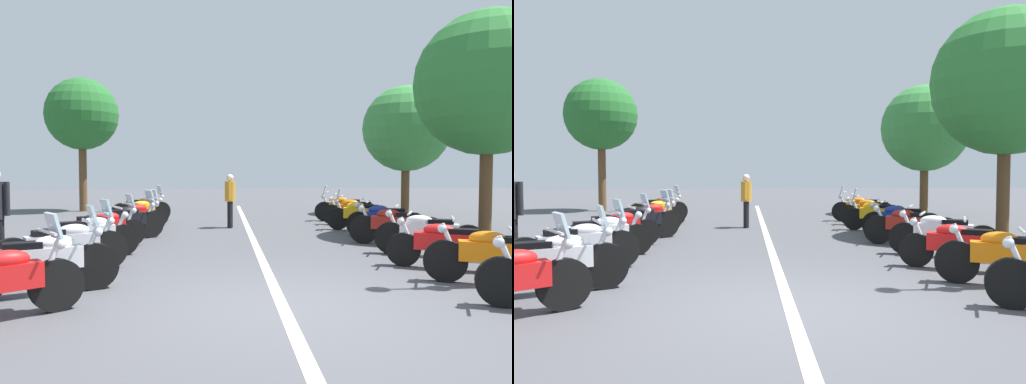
% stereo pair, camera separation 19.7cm
% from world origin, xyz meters
% --- Properties ---
extents(ground_plane, '(80.00, 80.00, 0.00)m').
position_xyz_m(ground_plane, '(0.00, 0.00, 0.00)').
color(ground_plane, '#4C4C51').
extents(lane_centre_stripe, '(23.64, 0.16, 0.01)m').
position_xyz_m(lane_centre_stripe, '(5.47, 0.00, 0.00)').
color(lane_centre_stripe, beige).
rests_on(lane_centre_stripe, ground_plane).
extents(motorcycle_left_row_1, '(1.08, 1.95, 1.23)m').
position_xyz_m(motorcycle_left_row_1, '(0.84, 3.22, 0.48)').
color(motorcycle_left_row_1, black).
rests_on(motorcycle_left_row_1, ground_plane).
extents(motorcycle_left_row_2, '(1.32, 1.91, 1.23)m').
position_xyz_m(motorcycle_left_row_2, '(2.21, 3.37, 0.48)').
color(motorcycle_left_row_2, black).
rests_on(motorcycle_left_row_2, ground_plane).
extents(motorcycle_left_row_3, '(1.10, 1.93, 1.00)m').
position_xyz_m(motorcycle_left_row_3, '(3.60, 3.41, 0.46)').
color(motorcycle_left_row_3, black).
rests_on(motorcycle_left_row_3, ground_plane).
extents(motorcycle_left_row_4, '(1.17, 1.84, 1.20)m').
position_xyz_m(motorcycle_left_row_4, '(4.84, 3.43, 0.46)').
color(motorcycle_left_row_4, black).
rests_on(motorcycle_left_row_4, ground_plane).
extents(motorcycle_left_row_5, '(1.40, 1.86, 1.23)m').
position_xyz_m(motorcycle_left_row_5, '(6.04, 3.19, 0.48)').
color(motorcycle_left_row_5, black).
rests_on(motorcycle_left_row_5, ground_plane).
extents(motorcycle_left_row_6, '(1.24, 1.71, 1.19)m').
position_xyz_m(motorcycle_left_row_6, '(7.43, 3.23, 0.46)').
color(motorcycle_left_row_6, black).
rests_on(motorcycle_left_row_6, ground_plane).
extents(motorcycle_left_row_7, '(1.22, 1.89, 0.99)m').
position_xyz_m(motorcycle_left_row_7, '(8.85, 3.38, 0.45)').
color(motorcycle_left_row_7, black).
rests_on(motorcycle_left_row_7, ground_plane).
extents(motorcycle_left_row_8, '(1.13, 1.83, 1.23)m').
position_xyz_m(motorcycle_left_row_8, '(10.12, 3.42, 0.48)').
color(motorcycle_left_row_8, black).
rests_on(motorcycle_left_row_8, ground_plane).
extents(motorcycle_right_row_1, '(1.07, 2.05, 1.01)m').
position_xyz_m(motorcycle_right_row_1, '(0.94, -3.36, 0.46)').
color(motorcycle_right_row_1, black).
rests_on(motorcycle_right_row_1, ground_plane).
extents(motorcycle_right_row_2, '(1.15, 1.97, 0.98)m').
position_xyz_m(motorcycle_right_row_2, '(2.13, -3.16, 0.45)').
color(motorcycle_right_row_2, black).
rests_on(motorcycle_right_row_2, ground_plane).
extents(motorcycle_right_row_3, '(1.08, 1.98, 1.01)m').
position_xyz_m(motorcycle_right_row_3, '(3.42, -3.36, 0.46)').
color(motorcycle_right_row_3, black).
rests_on(motorcycle_right_row_3, ground_plane).
extents(motorcycle_right_row_4, '(1.06, 2.03, 1.02)m').
position_xyz_m(motorcycle_right_row_4, '(4.83, -3.23, 0.47)').
color(motorcycle_right_row_4, black).
rests_on(motorcycle_right_row_4, ground_plane).
extents(motorcycle_right_row_5, '(0.90, 1.96, 1.01)m').
position_xyz_m(motorcycle_right_row_5, '(6.11, -3.43, 0.46)').
color(motorcycle_right_row_5, black).
rests_on(motorcycle_right_row_5, ground_plane).
extents(motorcycle_right_row_6, '(0.93, 1.95, 1.21)m').
position_xyz_m(motorcycle_right_row_6, '(7.53, -3.21, 0.47)').
color(motorcycle_right_row_6, black).
rests_on(motorcycle_right_row_6, ground_plane).
extents(motorcycle_right_row_7, '(0.96, 2.06, 1.00)m').
position_xyz_m(motorcycle_right_row_7, '(8.82, -3.42, 0.46)').
color(motorcycle_right_row_7, black).
rests_on(motorcycle_right_row_7, ground_plane).
extents(motorcycle_right_row_8, '(0.95, 2.03, 1.22)m').
position_xyz_m(motorcycle_right_row_8, '(9.97, -3.38, 0.47)').
color(motorcycle_right_row_8, black).
rests_on(motorcycle_right_row_8, ground_plane).
extents(traffic_cone_0, '(0.36, 0.36, 0.61)m').
position_xyz_m(traffic_cone_0, '(6.65, -4.36, 0.29)').
color(traffic_cone_0, orange).
rests_on(traffic_cone_0, ground_plane).
extents(bystander_0, '(0.52, 0.32, 1.61)m').
position_xyz_m(bystander_0, '(8.45, 0.53, 0.94)').
color(bystander_0, black).
rests_on(bystander_0, ground_plane).
extents(roadside_tree_0, '(3.01, 3.01, 5.61)m').
position_xyz_m(roadside_tree_0, '(14.75, 6.66, 4.08)').
color(roadside_tree_0, brown).
rests_on(roadside_tree_0, ground_plane).
extents(roadside_tree_1, '(3.39, 3.39, 5.09)m').
position_xyz_m(roadside_tree_1, '(12.58, -6.50, 3.38)').
color(roadside_tree_1, brown).
rests_on(roadside_tree_1, ground_plane).
extents(roadside_tree_2, '(3.75, 3.75, 5.87)m').
position_xyz_m(roadside_tree_2, '(6.18, -6.14, 3.98)').
color(roadside_tree_2, brown).
rests_on(roadside_tree_2, ground_plane).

